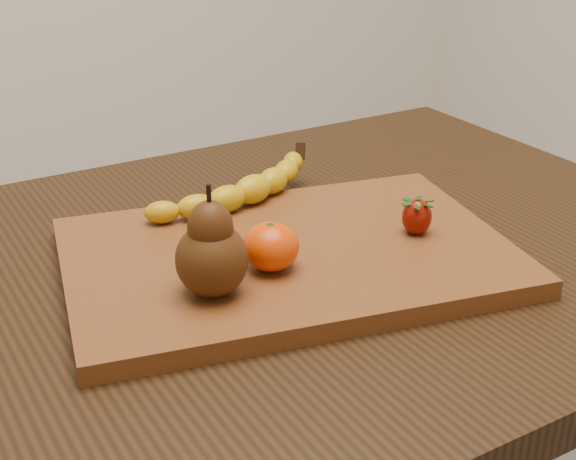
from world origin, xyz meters
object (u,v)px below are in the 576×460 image
cutting_board (288,256)px  mandarin (271,246)px  table (272,332)px  pear (211,241)px

cutting_board → mandarin: mandarin is taller
table → pear: bearing=-144.5°
cutting_board → pear: size_ratio=4.31×
pear → cutting_board: bearing=22.5°
table → mandarin: mandarin is taller
cutting_board → pear: pear is taller
table → pear: pear is taller
pear → mandarin: bearing=11.3°
pear → mandarin: pear is taller
table → mandarin: bearing=-120.0°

